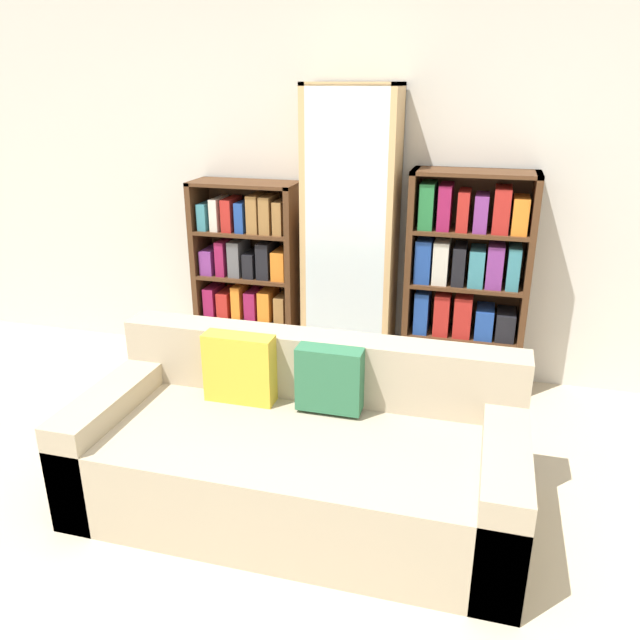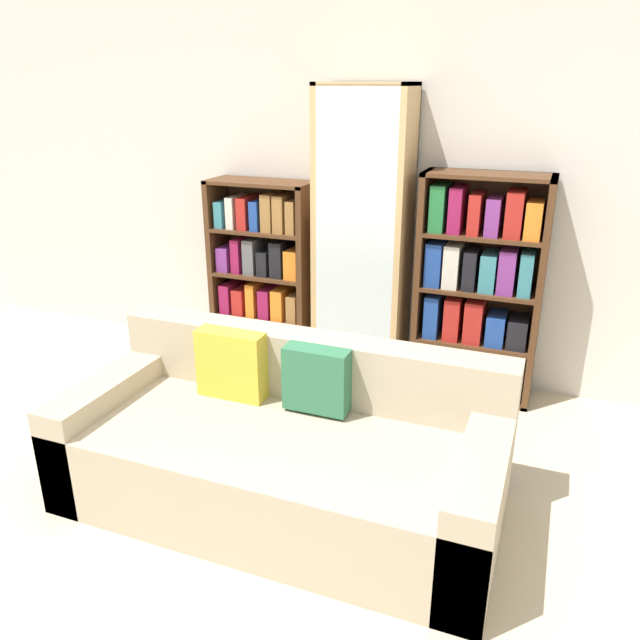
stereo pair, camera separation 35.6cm
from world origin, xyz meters
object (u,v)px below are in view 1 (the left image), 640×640
object	(u,v)px
wine_bottle	(399,402)
display_cabinet	(351,239)
couch	(299,453)
bookshelf_right	(465,286)
bookshelf_left	(248,279)

from	to	relation	value
wine_bottle	display_cabinet	bearing A→B (deg)	125.97
couch	bookshelf_right	world-z (taller)	bookshelf_right
bookshelf_right	wine_bottle	size ratio (longest dim) A/B	4.02
bookshelf_left	wine_bottle	world-z (taller)	bookshelf_left
bookshelf_left	bookshelf_right	distance (m)	1.52
wine_bottle	couch	bearing A→B (deg)	-112.18
display_cabinet	wine_bottle	size ratio (longest dim) A/B	5.43
couch	display_cabinet	world-z (taller)	display_cabinet
bookshelf_left	display_cabinet	size ratio (longest dim) A/B	0.68
display_cabinet	bookshelf_right	bearing A→B (deg)	1.16
couch	wine_bottle	bearing A→B (deg)	67.82
bookshelf_left	display_cabinet	xyz separation A→B (m)	(0.75, -0.02, 0.34)
bookshelf_right	wine_bottle	world-z (taller)	bookshelf_right
bookshelf_left	wine_bottle	bearing A→B (deg)	-27.96
bookshelf_left	bookshelf_right	bearing A→B (deg)	-0.02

